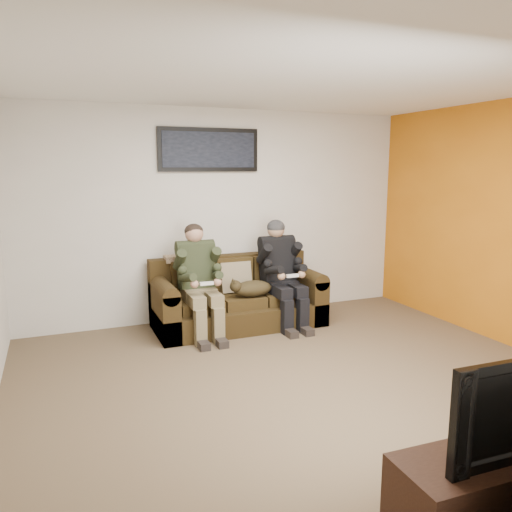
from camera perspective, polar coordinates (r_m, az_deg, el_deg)
name	(u,v)px	position (r m, az deg, el deg)	size (l,w,h in m)	color
floor	(304,383)	(4.59, 5.49, -14.28)	(5.00, 5.00, 0.00)	brown
ceiling	(309,77)	(4.24, 6.12, 19.67)	(5.00, 5.00, 0.00)	silver
wall_back	(222,215)	(6.29, -3.88, 4.68)	(5.00, 5.00, 0.00)	beige
sofa	(237,300)	(6.07, -2.22, -5.01)	(2.00, 0.86, 0.82)	#30220E
throw_pillow	(235,277)	(6.04, -2.36, -2.42)	(0.38, 0.11, 0.36)	#857457
throw_blanket	(182,258)	(6.03, -8.49, -0.26)	(0.41, 0.20, 0.07)	tan
person_left	(199,274)	(5.68, -6.56, -2.11)	(0.51, 0.87, 1.26)	#786B4B
person_right	(281,267)	(6.03, 2.89, -1.31)	(0.51, 0.86, 1.26)	black
cat	(251,288)	(5.82, -0.57, -3.71)	(0.66, 0.26, 0.24)	#403319
framed_poster	(209,150)	(6.18, -5.40, 12.00)	(1.25, 0.05, 0.52)	black
tv_stand	(505,485)	(3.25, 26.61, -22.33)	(1.30, 0.42, 0.41)	black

